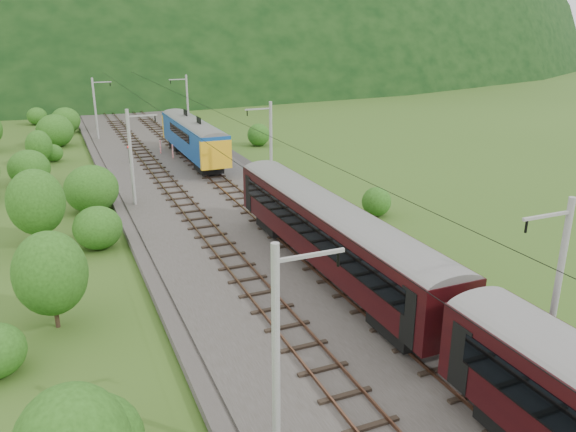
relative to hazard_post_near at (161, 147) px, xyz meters
name	(u,v)px	position (x,y,z in m)	size (l,w,h in m)	color
ground	(423,417)	(0.25, -51.47, -1.09)	(600.00, 600.00, 0.00)	#345119
railbed	(313,304)	(0.25, -41.47, -0.94)	(14.00, 220.00, 0.30)	#38332D
track_left	(272,309)	(-2.15, -41.47, -0.72)	(2.40, 220.00, 0.27)	brown
track_right	(352,293)	(2.65, -41.47, -0.72)	(2.40, 220.00, 0.27)	brown
catenary_left	(132,155)	(-5.87, -19.47, 3.41)	(2.54, 192.28, 8.00)	gray
catenary_right	(270,144)	(6.37, -19.47, 3.41)	(2.54, 192.28, 8.00)	gray
overhead_wires	(315,181)	(0.25, -41.47, 6.01)	(4.83, 198.00, 0.03)	black
mountain_main	(70,62)	(0.25, 208.53, -1.09)	(504.00, 360.00, 244.00)	black
hazard_post_near	(161,147)	(0.00, 0.00, 0.00)	(0.17, 0.17, 1.57)	red
hazard_post_far	(173,151)	(0.79, -3.14, 0.00)	(0.17, 0.17, 1.57)	red
signal	(129,153)	(-4.14, -3.76, 0.34)	(0.21, 0.21, 1.93)	black
vegetation_left	(53,244)	(-12.51, -31.64, 1.04)	(13.37, 144.59, 5.49)	#214813
vegetation_right	(385,205)	(12.01, -30.15, 0.04)	(6.55, 93.94, 2.58)	#214813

